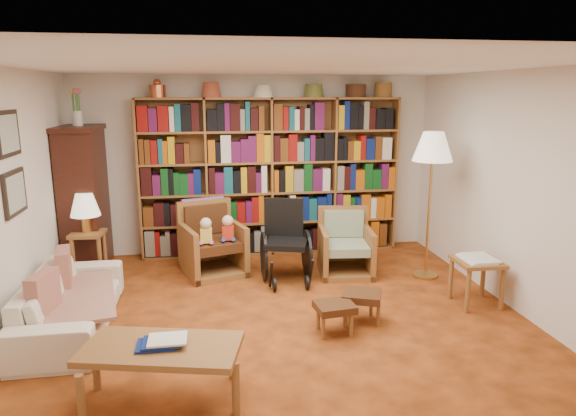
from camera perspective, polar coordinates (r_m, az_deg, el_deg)
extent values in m
plane|color=#B14F1B|center=(5.32, -0.75, -12.51)|extent=(5.00, 5.00, 0.00)
plane|color=white|center=(4.81, -0.83, 15.50)|extent=(5.00, 5.00, 0.00)
plane|color=silver|center=(7.36, -3.60, 4.78)|extent=(5.00, 0.00, 5.00)
plane|color=silver|center=(2.57, 7.41, -10.71)|extent=(5.00, 0.00, 5.00)
plane|color=silver|center=(5.19, -29.24, -0.21)|extent=(0.00, 5.00, 5.00)
plane|color=silver|center=(5.82, 24.38, 1.52)|extent=(0.00, 5.00, 5.00)
cube|color=brown|center=(7.25, -1.89, 3.47)|extent=(3.60, 0.30, 2.20)
cube|color=#3D1910|center=(7.07, -21.65, 0.68)|extent=(0.45, 0.90, 1.80)
cube|color=#3D1910|center=(6.95, -22.28, 8.20)|extent=(0.50, 0.95, 0.06)
cylinder|color=silver|center=(6.95, -22.37, 9.18)|extent=(0.12, 0.12, 0.18)
cube|color=black|center=(5.38, -28.72, 7.27)|extent=(0.03, 0.52, 0.42)
cube|color=gray|center=(5.37, -28.56, 7.28)|extent=(0.01, 0.44, 0.34)
cube|color=black|center=(5.44, -28.10, 1.52)|extent=(0.03, 0.52, 0.42)
cube|color=gray|center=(5.44, -27.95, 1.52)|extent=(0.01, 0.44, 0.34)
imported|color=silver|center=(5.51, -22.98, -9.56)|extent=(1.87, 0.75, 0.54)
cube|color=beige|center=(5.49, -22.50, -9.29)|extent=(0.96, 1.44, 0.04)
cube|color=maroon|center=(5.80, -23.58, -6.63)|extent=(0.20, 0.42, 0.40)
cube|color=maroon|center=(5.17, -25.48, -9.15)|extent=(0.21, 0.42, 0.40)
cube|color=brown|center=(6.68, -21.39, -2.67)|extent=(0.41, 0.41, 0.04)
cylinder|color=brown|center=(6.65, -22.73, -5.60)|extent=(0.05, 0.05, 0.57)
cylinder|color=brown|center=(6.59, -20.15, -5.57)|extent=(0.05, 0.05, 0.57)
cylinder|color=brown|center=(6.94, -22.16, -4.82)|extent=(0.05, 0.05, 0.57)
cylinder|color=brown|center=(6.87, -19.68, -4.78)|extent=(0.05, 0.05, 0.57)
cylinder|color=#B7843A|center=(6.65, -21.47, -1.69)|extent=(0.12, 0.12, 0.19)
cone|color=#EEE1C4|center=(6.59, -21.65, 0.36)|extent=(0.35, 0.35, 0.27)
cube|color=brown|center=(6.68, -8.24, -6.87)|extent=(0.91, 0.93, 0.08)
cube|color=brown|center=(6.60, -11.14, -4.67)|extent=(0.29, 0.73, 0.64)
cube|color=brown|center=(6.61, -5.50, -4.47)|extent=(0.29, 0.73, 0.64)
cube|color=brown|center=(6.88, -8.40, -2.73)|extent=(0.71, 0.29, 0.90)
cube|color=#462112|center=(6.54, -8.34, -3.99)|extent=(0.72, 0.77, 0.12)
cube|color=#462112|center=(6.76, -8.45, -1.17)|extent=(0.56, 0.26, 0.38)
cube|color=#CD366C|center=(6.85, -8.48, -0.48)|extent=(0.55, 0.23, 0.40)
cube|color=brown|center=(6.65, 6.38, -6.95)|extent=(0.73, 0.75, 0.07)
cube|color=brown|center=(6.50, 3.91, -5.00)|extent=(0.14, 0.69, 0.58)
cube|color=brown|center=(6.65, 8.90, -4.70)|extent=(0.14, 0.69, 0.58)
cube|color=brown|center=(6.82, 5.79, -3.14)|extent=(0.66, 0.15, 0.82)
cube|color=gray|center=(6.52, 6.52, -4.31)|extent=(0.57, 0.63, 0.11)
cube|color=gray|center=(6.71, 5.96, -1.72)|extent=(0.52, 0.15, 0.35)
cube|color=black|center=(6.21, -0.13, -3.95)|extent=(0.60, 0.60, 0.06)
cube|color=black|center=(6.37, -0.47, -1.03)|extent=(0.48, 0.19, 0.48)
cylinder|color=black|center=(6.34, -2.69, -5.36)|extent=(0.03, 0.60, 0.60)
cylinder|color=black|center=(6.41, 2.10, -5.13)|extent=(0.03, 0.60, 0.60)
cylinder|color=black|center=(6.03, -1.52, -8.46)|extent=(0.03, 0.17, 0.17)
cylinder|color=black|center=(6.09, 2.13, -8.25)|extent=(0.03, 0.17, 0.17)
cylinder|color=#B7843A|center=(6.74, 14.97, -7.22)|extent=(0.31, 0.31, 0.03)
cylinder|color=#B7843A|center=(6.53, 15.35, -1.03)|extent=(0.03, 0.03, 1.53)
cone|color=#EEE1C4|center=(6.38, 15.81, 6.60)|extent=(0.48, 0.48, 0.35)
cube|color=brown|center=(5.90, 20.33, -5.62)|extent=(0.48, 0.48, 0.04)
cylinder|color=brown|center=(5.73, 19.36, -8.78)|extent=(0.05, 0.05, 0.47)
cylinder|color=brown|center=(5.92, 22.71, -8.37)|extent=(0.05, 0.05, 0.47)
cylinder|color=brown|center=(6.05, 17.63, -7.50)|extent=(0.05, 0.05, 0.47)
cylinder|color=brown|center=(6.23, 20.85, -7.16)|extent=(0.05, 0.05, 0.47)
cube|color=silver|center=(5.89, 20.35, -5.29)|extent=(0.31, 0.39, 0.03)
cube|color=#462112|center=(4.99, 5.22, -10.91)|extent=(0.39, 0.35, 0.07)
cylinder|color=brown|center=(4.93, 3.94, -13.16)|extent=(0.04, 0.04, 0.23)
cylinder|color=brown|center=(4.99, 7.04, -12.88)|extent=(0.04, 0.04, 0.23)
cylinder|color=brown|center=(5.12, 3.38, -12.12)|extent=(0.04, 0.04, 0.23)
cylinder|color=brown|center=(5.18, 6.37, -11.87)|extent=(0.04, 0.04, 0.23)
cube|color=#462112|center=(5.25, 8.19, -9.65)|extent=(0.47, 0.43, 0.08)
cylinder|color=brown|center=(5.17, 6.99, -11.87)|extent=(0.04, 0.04, 0.24)
cylinder|color=brown|center=(5.25, 10.00, -11.58)|extent=(0.04, 0.04, 0.24)
cylinder|color=brown|center=(5.37, 6.32, -10.90)|extent=(0.04, 0.04, 0.24)
cylinder|color=brown|center=(5.45, 9.22, -10.64)|extent=(0.04, 0.04, 0.24)
cube|color=brown|center=(4.01, -13.90, -14.93)|extent=(1.24, 0.82, 0.05)
cylinder|color=brown|center=(4.00, -21.98, -19.37)|extent=(0.06, 0.06, 0.41)
cylinder|color=brown|center=(3.90, -5.82, -19.32)|extent=(0.06, 0.06, 0.41)
cylinder|color=brown|center=(4.41, -20.58, -16.10)|extent=(0.06, 0.06, 0.41)
cylinder|color=brown|center=(4.31, -6.21, -15.94)|extent=(0.06, 0.06, 0.41)
cube|color=brown|center=(3.99, -13.94, -14.26)|extent=(0.32, 0.28, 0.05)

